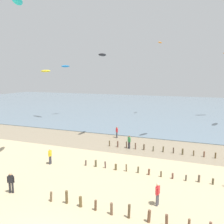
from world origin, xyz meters
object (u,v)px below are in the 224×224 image
person_mid_beach (117,132)px  kite_aloft_4 (46,71)px  person_by_waterline (50,156)px  kite_aloft_7 (102,55)px  kite_aloft_9 (66,66)px  kite_aloft_8 (160,43)px  person_far_down_beach (158,193)px  kite_aloft_5 (17,1)px  person_right_flank (129,142)px  person_left_flank (11,182)px

person_mid_beach → kite_aloft_4: 22.85m
person_by_waterline → kite_aloft_7: 15.94m
kite_aloft_9 → kite_aloft_8: bearing=131.9°
person_far_down_beach → kite_aloft_5: size_ratio=0.67×
person_mid_beach → kite_aloft_9: kite_aloft_9 is taller
person_mid_beach → kite_aloft_8: kite_aloft_8 is taller
kite_aloft_4 → person_mid_beach: bearing=173.7°
person_mid_beach → person_right_flank: bearing=-53.6°
person_far_down_beach → kite_aloft_8: 40.46m
person_by_waterline → person_left_flank: bearing=-84.0°
kite_aloft_7 → kite_aloft_9: kite_aloft_7 is taller
person_left_flank → kite_aloft_9: kite_aloft_9 is taller
person_by_waterline → person_left_flank: size_ratio=1.00×
person_far_down_beach → kite_aloft_8: size_ratio=0.93×
person_right_flank → kite_aloft_4: 27.25m
person_right_flank → person_far_down_beach: (5.41, -11.66, 0.00)m
person_by_waterline → kite_aloft_8: bearing=79.5°
person_by_waterline → kite_aloft_4: kite_aloft_4 is taller
kite_aloft_4 → kite_aloft_8: kite_aloft_8 is taller
kite_aloft_7 → kite_aloft_8: kite_aloft_8 is taller
person_mid_beach → person_far_down_beach: bearing=-61.8°
person_mid_beach → kite_aloft_5: size_ratio=0.67×
kite_aloft_5 → person_by_waterline: bearing=66.3°
person_left_flank → kite_aloft_8: size_ratio=0.93×
person_left_flank → kite_aloft_7: size_ratio=0.80×
kite_aloft_7 → kite_aloft_9: size_ratio=0.94×
person_left_flank → person_far_down_beach: size_ratio=1.00×
person_left_flank → person_right_flank: bearing=67.4°
person_mid_beach → kite_aloft_8: 26.30m
person_mid_beach → person_by_waterline: 12.45m
kite_aloft_7 → kite_aloft_9: bearing=49.2°
person_right_flank → kite_aloft_7: (-5.03, 3.45, 11.21)m
kite_aloft_5 → person_left_flank: bearing=3.8°
kite_aloft_7 → kite_aloft_8: size_ratio=1.15×
person_left_flank → kite_aloft_5: 17.02m
person_by_waterline → person_left_flank: (0.64, -6.11, 0.00)m
kite_aloft_8 → kite_aloft_9: size_ratio=0.82×
kite_aloft_5 → kite_aloft_8: size_ratio=1.38×
person_right_flank → kite_aloft_5: kite_aloft_5 is taller
kite_aloft_4 → person_left_flank: bearing=140.2°
person_mid_beach → kite_aloft_7: (-1.93, -0.75, 11.21)m
person_by_waterline → kite_aloft_7: bearing=83.0°
person_right_flank → kite_aloft_9: bearing=138.3°
person_left_flank → kite_aloft_8: (5.50, 39.20, 15.47)m
person_left_flank → person_far_down_beach: same height
kite_aloft_4 → person_by_waterline: bearing=145.8°
person_mid_beach → person_right_flank: size_ratio=1.00×
kite_aloft_8 → kite_aloft_5: bearing=175.1°
person_right_flank → kite_aloft_7: bearing=145.6°
person_mid_beach → person_left_flank: bearing=-98.4°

